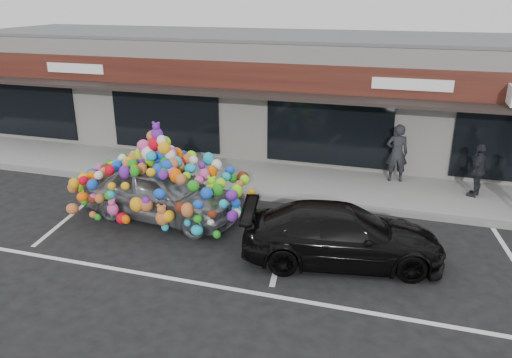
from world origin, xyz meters
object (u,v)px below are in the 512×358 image
(toy_car, at_px, (162,186))
(black_sedan, at_px, (342,235))
(pedestrian_a, at_px, (397,153))
(pedestrian_c, at_px, (478,170))

(toy_car, relative_size, black_sedan, 1.08)
(pedestrian_a, xyz_separation_m, pedestrian_c, (2.32, -0.61, -0.13))
(pedestrian_c, bearing_deg, black_sedan, -9.38)
(black_sedan, height_order, pedestrian_a, pedestrian_a)
(pedestrian_a, relative_size, pedestrian_c, 1.17)
(black_sedan, distance_m, pedestrian_c, 5.74)
(toy_car, relative_size, pedestrian_c, 3.07)
(black_sedan, bearing_deg, toy_car, 67.81)
(toy_car, distance_m, pedestrian_c, 9.05)
(pedestrian_a, height_order, pedestrian_c, pedestrian_a)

